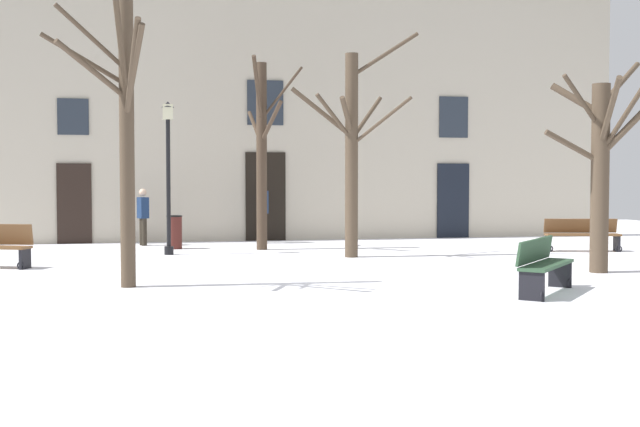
% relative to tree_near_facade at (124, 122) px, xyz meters
% --- Properties ---
extents(ground_plane, '(34.92, 34.92, 0.00)m').
position_rel_tree_near_facade_xyz_m(ground_plane, '(3.84, 1.03, -2.75)').
color(ground_plane, white).
extents(building_facade, '(21.83, 0.60, 8.27)m').
position_rel_tree_near_facade_xyz_m(building_facade, '(3.84, 9.77, 1.44)').
color(building_facade, '#BCB29E').
rests_on(building_facade, ground).
extents(tree_near_facade, '(1.68, 1.41, 5.00)m').
position_rel_tree_near_facade_xyz_m(tree_near_facade, '(0.00, 0.00, 0.00)').
color(tree_near_facade, '#4C3D2D').
rests_on(tree_near_facade, ground).
extents(tree_foreground, '(2.41, 2.06, 4.19)m').
position_rel_tree_near_facade_xyz_m(tree_foreground, '(8.87, 0.37, -0.67)').
color(tree_foreground, '#4C3D2D').
rests_on(tree_foreground, ground).
extents(tree_left_of_center, '(1.41, 2.20, 4.82)m').
position_rel_tree_near_facade_xyz_m(tree_left_of_center, '(3.11, 6.58, -0.19)').
color(tree_left_of_center, '#423326').
rests_on(tree_left_of_center, ground).
extents(tree_right_of_center, '(3.00, 1.80, 5.25)m').
position_rel_tree_near_facade_xyz_m(tree_right_of_center, '(4.90, 4.25, -0.20)').
color(tree_right_of_center, '#4C3D2D').
rests_on(tree_right_of_center, ground).
extents(streetlamp, '(0.30, 0.30, 3.66)m').
position_rel_tree_near_facade_xyz_m(streetlamp, '(0.74, 5.70, -0.50)').
color(streetlamp, black).
rests_on(streetlamp, ground).
extents(litter_bin, '(0.42, 0.42, 0.87)m').
position_rel_tree_near_facade_xyz_m(litter_bin, '(0.89, 7.28, -2.31)').
color(litter_bin, '#4C1E19').
rests_on(litter_bin, ground).
extents(bench_facing_shops, '(1.55, 1.64, 0.87)m').
position_rel_tree_near_facade_xyz_m(bench_facing_shops, '(6.49, -1.95, -2.29)').
color(bench_facing_shops, '#2D4C33').
rests_on(bench_facing_shops, ground).
extents(bench_back_to_back_right, '(1.90, 0.84, 0.82)m').
position_rel_tree_near_facade_xyz_m(bench_back_to_back_right, '(10.94, 4.54, -2.32)').
color(bench_back_to_back_right, brown).
rests_on(bench_back_to_back_right, ground).
extents(person_crossing_plaza, '(0.34, 0.43, 1.56)m').
position_rel_tree_near_facade_xyz_m(person_crossing_plaza, '(0.07, 8.51, -1.90)').
color(person_crossing_plaza, '#2D271E').
rests_on(person_crossing_plaza, ground).
extents(person_near_bench, '(0.37, 0.44, 1.75)m').
position_rel_tree_near_facade_xyz_m(person_near_bench, '(3.38, 8.64, -1.78)').
color(person_near_bench, black).
rests_on(person_near_bench, ground).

